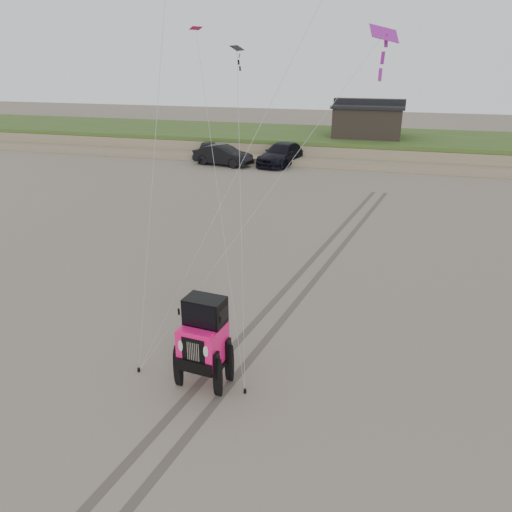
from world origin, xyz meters
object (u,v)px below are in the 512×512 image
at_px(truck_a, 209,151).
at_px(truck_b, 223,155).
at_px(jeep, 203,352).
at_px(cabin, 368,120).
at_px(truck_c, 282,154).
at_px(man, 193,324).

bearing_deg(truck_a, truck_b, -62.39).
bearing_deg(jeep, cabin, 93.76).
height_order(truck_b, truck_c, truck_c).
relative_size(cabin, truck_b, 1.25).
xyz_separation_m(truck_a, truck_b, (1.96, -1.72, 0.05)).
relative_size(truck_a, man, 2.61).
bearing_deg(jeep, man, 127.42).
height_order(cabin, man, cabin).
bearing_deg(cabin, truck_a, -153.55).
height_order(truck_a, man, man).
relative_size(truck_b, jeep, 0.93).
relative_size(cabin, man, 3.62).
bearing_deg(man, jeep, 143.10).
height_order(cabin, truck_c, cabin).
height_order(cabin, jeep, cabin).
distance_m(jeep, man, 1.86).
xyz_separation_m(truck_c, man, (4.12, -29.17, -0.00)).
xyz_separation_m(cabin, truck_b, (-11.26, -8.30, -2.40)).
bearing_deg(cabin, jeep, -92.23).
relative_size(cabin, jeep, 1.16).
bearing_deg(truck_c, truck_b, -149.50).
relative_size(truck_a, truck_b, 0.90).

